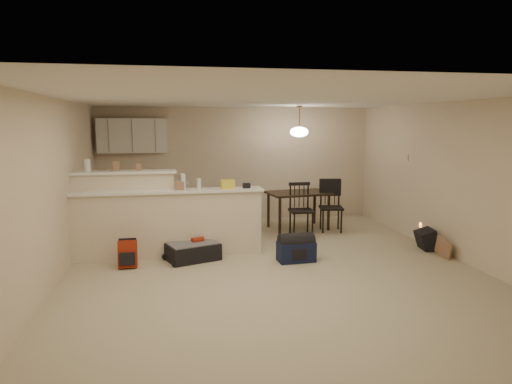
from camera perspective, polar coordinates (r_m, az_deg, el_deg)
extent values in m
plane|color=#B5A98B|center=(6.96, 1.90, -9.41)|extent=(7.00, 7.00, 0.00)
plane|color=white|center=(6.63, 2.01, 11.61)|extent=(7.00, 7.00, 0.00)
cube|color=beige|center=(10.11, -2.38, 3.46)|extent=(6.00, 0.02, 2.50)
cube|color=beige|center=(3.41, 14.94, -6.97)|extent=(6.00, 0.02, 2.50)
cube|color=beige|center=(6.71, -23.94, 0.13)|extent=(0.02, 7.00, 2.50)
cube|color=beige|center=(7.89, 23.73, 1.31)|extent=(0.02, 7.00, 2.50)
cube|color=beige|center=(7.54, -10.83, -4.02)|extent=(3.00, 0.28, 1.05)
cube|color=white|center=(7.44, -10.95, 0.08)|extent=(3.08, 0.38, 0.04)
cube|color=beige|center=(7.76, -16.04, -2.71)|extent=(1.60, 0.24, 1.35)
cube|color=white|center=(7.66, -16.25, 2.40)|extent=(1.68, 0.34, 0.04)
cube|color=white|center=(9.81, -15.16, 6.83)|extent=(1.40, 0.34, 0.70)
cube|color=white|center=(9.81, -13.72, -1.64)|extent=(1.80, 0.60, 0.90)
cube|color=beige|center=(9.18, 18.30, 4.09)|extent=(0.02, 0.12, 0.12)
cylinder|color=silver|center=(7.72, -20.35, 3.15)|extent=(0.10, 0.10, 0.20)
cube|color=#90674A|center=(7.66, -17.09, 3.11)|extent=(0.10, 0.07, 0.16)
cube|color=#90674A|center=(7.63, -14.47, 3.05)|extent=(0.08, 0.06, 0.12)
cylinder|color=silver|center=(7.42, -9.08, 1.28)|extent=(0.07, 0.07, 0.26)
cylinder|color=silver|center=(7.44, -7.14, 1.02)|extent=(0.06, 0.06, 0.18)
cube|color=#90674A|center=(7.48, -3.54, 0.97)|extent=(0.22, 0.18, 0.14)
cube|color=#90674A|center=(7.53, -1.19, 0.80)|extent=(0.12, 0.10, 0.08)
cube|color=#90674A|center=(7.43, -9.51, 0.79)|extent=(0.14, 0.10, 0.14)
cube|color=black|center=(9.34, 5.31, -0.13)|extent=(1.32, 0.97, 0.04)
cylinder|color=black|center=(8.91, 3.00, -3.02)|extent=(0.06, 0.06, 0.72)
cylinder|color=black|center=(9.34, 9.06, -2.57)|extent=(0.06, 0.06, 0.72)
cylinder|color=black|center=(9.50, 1.56, -2.27)|extent=(0.06, 0.06, 0.72)
cylinder|color=black|center=(9.91, 7.32, -1.89)|extent=(0.06, 0.06, 0.72)
cylinder|color=brown|center=(9.23, 5.44, 9.16)|extent=(0.02, 0.02, 0.50)
cylinder|color=brown|center=(9.24, 5.46, 10.59)|extent=(0.12, 0.12, 0.03)
ellipsoid|color=white|center=(9.23, 5.42, 7.49)|extent=(0.36, 0.36, 0.20)
cube|color=black|center=(7.36, -7.88, -7.41)|extent=(0.91, 0.74, 0.26)
cube|color=maroon|center=(7.18, -15.75, -7.46)|extent=(0.28, 0.17, 0.41)
cube|color=#121A39|center=(7.24, 5.04, -7.43)|extent=(0.59, 0.35, 0.31)
cube|color=black|center=(8.40, 20.59, -5.62)|extent=(0.33, 0.42, 0.34)
cube|color=#90674A|center=(8.01, 22.37, -6.48)|extent=(0.02, 0.41, 0.31)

